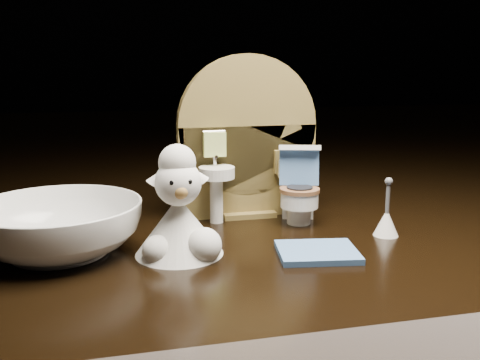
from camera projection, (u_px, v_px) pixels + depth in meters
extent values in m
cube|color=black|center=(265.00, 290.00, 0.46)|extent=(2.50, 2.50, 0.10)
cube|color=brown|center=(247.00, 171.00, 0.50)|extent=(0.13, 0.02, 0.09)
cylinder|color=brown|center=(247.00, 125.00, 0.49)|extent=(0.13, 0.02, 0.13)
cube|color=brown|center=(247.00, 212.00, 0.51)|extent=(0.05, 0.04, 0.01)
cylinder|color=white|center=(216.00, 199.00, 0.48)|extent=(0.01, 0.01, 0.04)
cylinder|color=white|center=(217.00, 173.00, 0.48)|extent=(0.03, 0.03, 0.01)
cylinder|color=silver|center=(215.00, 160.00, 0.48)|extent=(0.00, 0.00, 0.01)
cube|color=#C2D56B|center=(215.00, 144.00, 0.48)|extent=(0.02, 0.01, 0.02)
cube|color=brown|center=(287.00, 162.00, 0.50)|extent=(0.02, 0.01, 0.02)
cylinder|color=beige|center=(289.00, 169.00, 0.50)|extent=(0.02, 0.02, 0.02)
cylinder|color=white|center=(299.00, 215.00, 0.48)|extent=(0.02, 0.02, 0.02)
cylinder|color=white|center=(299.00, 199.00, 0.48)|extent=(0.03, 0.03, 0.01)
cylinder|color=brown|center=(300.00, 190.00, 0.48)|extent=(0.04, 0.04, 0.00)
cube|color=white|center=(298.00, 195.00, 0.50)|extent=(0.03, 0.02, 0.04)
cube|color=#44699D|center=(299.00, 166.00, 0.49)|extent=(0.04, 0.02, 0.04)
cube|color=white|center=(300.00, 148.00, 0.48)|extent=(0.04, 0.02, 0.01)
cylinder|color=#B0B847|center=(307.00, 167.00, 0.49)|extent=(0.01, 0.01, 0.01)
cube|color=#44699D|center=(317.00, 252.00, 0.40)|extent=(0.07, 0.06, 0.00)
cone|color=white|center=(386.00, 222.00, 0.45)|extent=(0.02, 0.02, 0.02)
cylinder|color=#59595B|center=(388.00, 198.00, 0.44)|extent=(0.00, 0.00, 0.03)
sphere|color=#59595B|center=(389.00, 181.00, 0.44)|extent=(0.01, 0.01, 0.01)
cone|color=silver|center=(179.00, 225.00, 0.40)|extent=(0.07, 0.07, 0.04)
sphere|color=silver|center=(204.00, 246.00, 0.39)|extent=(0.03, 0.03, 0.03)
sphere|color=silver|center=(157.00, 250.00, 0.39)|extent=(0.02, 0.02, 0.02)
sphere|color=white|center=(178.00, 183.00, 0.39)|extent=(0.03, 0.03, 0.03)
sphere|color=tan|center=(181.00, 191.00, 0.38)|extent=(0.01, 0.01, 0.01)
sphere|color=silver|center=(177.00, 163.00, 0.39)|extent=(0.03, 0.03, 0.03)
cone|color=white|center=(156.00, 177.00, 0.39)|extent=(0.02, 0.01, 0.02)
cone|color=white|center=(198.00, 175.00, 0.40)|extent=(0.02, 0.01, 0.02)
sphere|color=black|center=(172.00, 183.00, 0.38)|extent=(0.00, 0.00, 0.00)
sphere|color=black|center=(189.00, 182.00, 0.38)|extent=(0.00, 0.00, 0.00)
imported|color=white|center=(58.00, 228.00, 0.40)|extent=(0.14, 0.14, 0.04)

